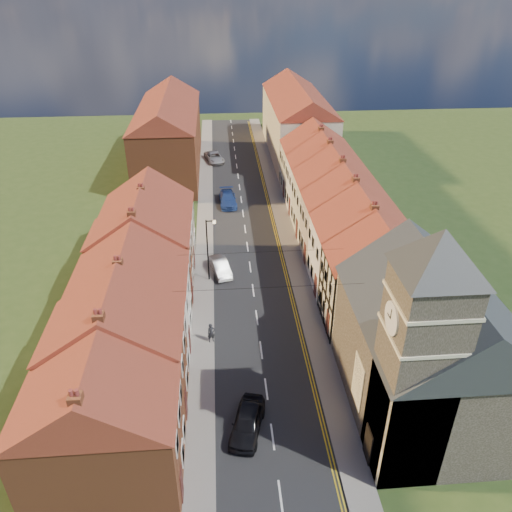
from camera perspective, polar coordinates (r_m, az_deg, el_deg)
The scene contains 24 objects.
ground at distance 31.26m, azimuth 2.33°, elevation -22.75°, with size 160.00×160.00×0.00m, color #31421C.
road at distance 54.74m, azimuth -1.25°, elevation 3.10°, with size 7.00×90.00×0.02m, color black.
pavement_left at distance 54.68m, azimuth -5.87°, elevation 2.97°, with size 1.80×90.00×0.12m, color slate.
pavement_right at distance 55.11m, azimuth 3.32°, elevation 3.31°, with size 1.80×90.00×0.12m, color slate.
church at distance 31.48m, azimuth 19.23°, elevation -9.09°, with size 11.25×14.25×15.20m.
cottage_r_tudor at distance 39.30m, azimuth 13.86°, elevation -2.18°, with size 8.30×5.20×9.00m.
cottage_r_white_near at distance 43.74m, azimuth 11.90°, elevation 1.60°, with size 8.30×6.00×9.00m.
cottage_r_cream_mid at distance 48.36m, azimuth 10.26°, elevation 4.66°, with size 8.30×5.20×9.00m.
cottage_r_pink at distance 53.14m, azimuth 8.90°, elevation 7.17°, with size 8.30×6.00×9.00m.
cottage_r_white_far at distance 58.02m, azimuth 7.76°, elevation 9.27°, with size 8.30×5.20×9.00m.
cottage_r_cream_far at distance 62.99m, azimuth 6.79°, elevation 11.03°, with size 8.30×6.00×9.00m.
cottage_l_brick_near at distance 28.39m, azimuth -17.41°, elevation -18.07°, with size 8.30×5.70×8.80m.
cottage_l_cream at distance 32.36m, azimuth -15.55°, elevation -10.27°, with size 8.30×6.30×9.10m.
cottage_l_white at distance 37.47m, azimuth -14.00°, elevation -4.13°, with size 8.30×6.90×8.80m.
cottage_l_brick_mid at distance 42.53m, azimuth -12.94°, elevation 0.67°, with size 8.30×5.70×9.10m.
cottage_l_pink at distance 47.69m, azimuth -12.11°, elevation 3.94°, with size 8.30×6.30×8.80m.
block_right_far at distance 77.17m, azimuth 4.70°, elevation 15.35°, with size 8.30×24.20×10.50m.
block_left_far at distance 71.73m, azimuth -9.96°, elevation 13.86°, with size 8.30×24.20×10.50m.
lamppost at distance 44.21m, azimuth -5.46°, elevation 1.09°, with size 0.88×0.15×6.00m.
car_near at distance 32.26m, azimuth -0.99°, elevation -18.42°, with size 1.73×4.30×1.46m, color black.
car_mid at distance 46.66m, azimuth -4.11°, elevation -1.25°, with size 1.38×3.96×1.31m, color #A3A5AA.
car_far at distance 60.49m, azimuth -3.24°, elevation 6.53°, with size 1.96×4.83×1.40m, color navy.
car_distant at distance 74.87m, azimuth -4.79°, elevation 11.18°, with size 2.21×4.80×1.33m, color #A3A5AA.
pedestrian_left at distance 38.32m, azimuth -5.15°, elevation -8.75°, with size 0.59×0.39×1.61m, color #212227.
Camera 1 is at (-2.66, -18.66, 24.94)m, focal length 35.00 mm.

